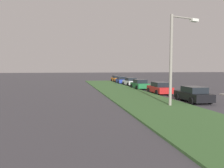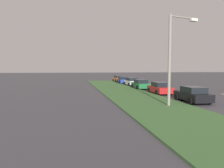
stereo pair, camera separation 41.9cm
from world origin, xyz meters
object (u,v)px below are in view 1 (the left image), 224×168
parked_car_blue (121,80)px  parked_car_orange (116,79)px  parked_car_green (140,84)px  parked_car_black (193,94)px  parked_car_red (160,88)px  parked_car_white (130,82)px  streetlight (175,53)px

parked_car_blue → parked_car_orange: same height
parked_car_blue → parked_car_orange: bearing=-2.6°
parked_car_green → parked_car_black: bearing=-176.5°
parked_car_red → parked_car_blue: same height
parked_car_green → parked_car_blue: size_ratio=0.99×
parked_car_white → streetlight: streetlight is taller
parked_car_white → parked_car_red: bearing=178.0°
parked_car_blue → parked_car_white: bearing=-174.5°
parked_car_orange → parked_car_green: bearing=177.2°
parked_car_orange → streetlight: bearing=173.9°
parked_car_orange → streetlight: 33.44m
parked_car_black → parked_car_orange: size_ratio=1.01×
parked_car_red → parked_car_orange: same height
streetlight → parked_car_orange: bearing=-4.9°
parked_car_green → parked_car_white: 6.30m
parked_car_black → parked_car_red: size_ratio=1.01×
parked_car_blue → streetlight: (-26.49, 2.34, 3.67)m
parked_car_red → parked_car_white: size_ratio=1.00×
parked_car_orange → streetlight: (-33.12, 2.84, 3.67)m
parked_car_green → parked_car_red: bearing=-176.8°
parked_car_white → parked_car_blue: (5.31, 0.36, 0.00)m
parked_car_blue → parked_car_orange: (6.62, -0.49, 0.00)m
parked_car_black → parked_car_white: bearing=3.9°
parked_car_white → parked_car_blue: same height
parked_car_red → parked_car_green: bearing=4.0°
parked_car_red → parked_car_white: (12.86, -0.11, 0.00)m
parked_car_black → streetlight: size_ratio=0.59×
parked_car_green → parked_car_blue: (11.60, -0.04, 0.00)m
parked_car_green → parked_car_orange: same height
parked_car_black → parked_car_red: 6.59m
parked_car_orange → parked_car_red: bearing=178.3°
parked_car_blue → parked_car_red: bearing=-177.6°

